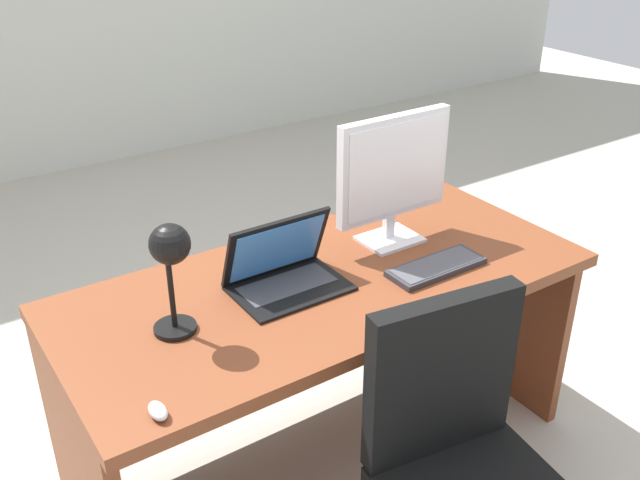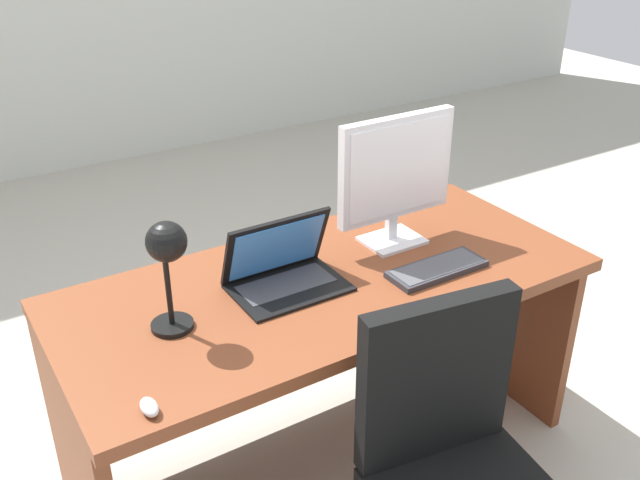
{
  "view_description": "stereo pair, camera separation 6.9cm",
  "coord_description": "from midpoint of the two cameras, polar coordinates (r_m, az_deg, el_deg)",
  "views": [
    {
      "loc": [
        -1.11,
        -1.61,
        1.89
      ],
      "look_at": [
        0.0,
        0.04,
        0.87
      ],
      "focal_mm": 40.26,
      "sensor_mm": 36.0,
      "label": 1
    },
    {
      "loc": [
        -1.05,
        -1.64,
        1.89
      ],
      "look_at": [
        0.0,
        0.04,
        0.87
      ],
      "focal_mm": 40.26,
      "sensor_mm": 36.0,
      "label": 2
    }
  ],
  "objects": [
    {
      "name": "keyboard",
      "position": [
        2.33,
        8.39,
        -2.14
      ],
      "size": [
        0.33,
        0.12,
        0.02
      ],
      "color": "#2D2D33",
      "rests_on": "desk"
    },
    {
      "name": "desk",
      "position": [
        2.4,
        -0.93,
        -6.8
      ],
      "size": [
        1.69,
        0.76,
        0.75
      ],
      "color": "brown",
      "rests_on": "ground"
    },
    {
      "name": "mouse",
      "position": [
        1.78,
        -13.88,
        -13.06
      ],
      "size": [
        0.04,
        0.07,
        0.03
      ],
      "color": "silver",
      "rests_on": "desk"
    },
    {
      "name": "ground",
      "position": [
        3.81,
        -12.93,
        -3.19
      ],
      "size": [
        12.0,
        12.0,
        0.0
      ],
      "primitive_type": "plane",
      "color": "#B7B2A3"
    },
    {
      "name": "laptop",
      "position": [
        2.2,
        -3.92,
        -1.99
      ],
      "size": [
        0.35,
        0.24,
        0.22
      ],
      "color": "black",
      "rests_on": "desk"
    },
    {
      "name": "monitor",
      "position": [
        2.39,
        5.04,
        5.42
      ],
      "size": [
        0.43,
        0.16,
        0.45
      ],
      "color": "silver",
      "rests_on": "desk"
    },
    {
      "name": "desk_lamp",
      "position": [
        1.92,
        -12.8,
        -1.4
      ],
      "size": [
        0.12,
        0.14,
        0.34
      ],
      "color": "black",
      "rests_on": "desk"
    }
  ]
}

